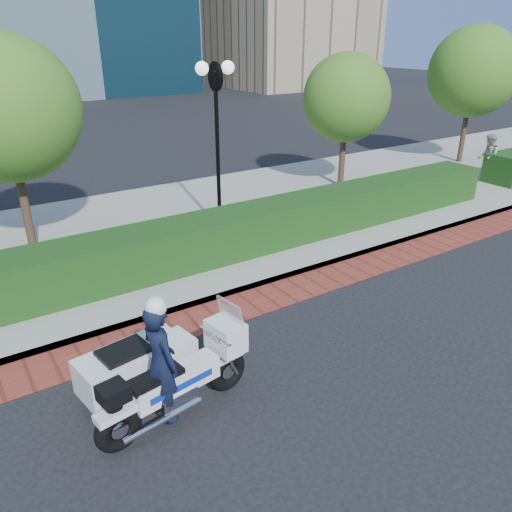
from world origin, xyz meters
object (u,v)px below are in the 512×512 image
tree_c (346,98)px  lamppost (217,121)px  tree_b (6,109)px  pedestrian (488,157)px  tree_d (474,72)px  police_motorcycle (155,368)px

tree_c → lamppost: bearing=-166.7°
tree_b → pedestrian: bearing=-8.8°
tree_c → tree_d: size_ratio=0.83×
lamppost → police_motorcycle: lamppost is taller
tree_b → police_motorcycle: 7.35m
tree_b → tree_d: (16.50, 0.00, 0.18)m
lamppost → tree_c: size_ratio=0.98×
police_motorcycle → lamppost: bearing=43.9°
lamppost → tree_d: size_ratio=0.82×
tree_c → pedestrian: bearing=-25.7°
tree_c → tree_b: bearing=180.0°
lamppost → tree_b: 4.71m
lamppost → pedestrian: (10.27, -0.99, -1.99)m
tree_b → tree_d: bearing=0.0°
tree_c → police_motorcycle: size_ratio=1.76×
tree_b → lamppost: bearing=-16.1°
lamppost → pedestrian: size_ratio=2.57×
lamppost → tree_b: tree_b is taller
tree_d → police_motorcycle: (-16.15, -6.81, -2.93)m
tree_b → pedestrian: size_ratio=2.99×
tree_b → police_motorcycle: tree_b is taller
tree_d → pedestrian: tree_d is taller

